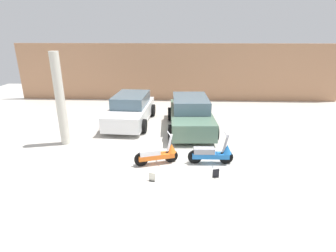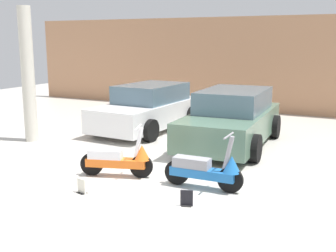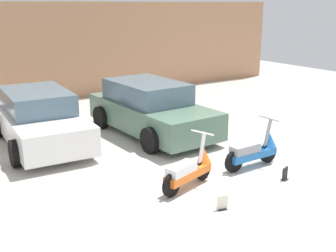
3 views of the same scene
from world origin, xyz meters
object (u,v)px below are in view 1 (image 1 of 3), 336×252
at_px(car_rear_center, 190,114).
at_px(car_rear_left, 131,109).
at_px(support_column_side, 60,100).
at_px(placard_near_left_scooter, 152,177).
at_px(scooter_front_left, 158,154).
at_px(scooter_front_right, 213,153).
at_px(placard_near_right_scooter, 216,174).

bearing_deg(car_rear_center, car_rear_left, -106.82).
distance_m(car_rear_center, support_column_side, 5.27).
distance_m(car_rear_left, support_column_side, 3.47).
xyz_separation_m(car_rear_center, placard_near_left_scooter, (-1.24, -4.43, -0.54)).
relative_size(scooter_front_left, support_column_side, 0.41).
height_order(scooter_front_right, placard_near_left_scooter, scooter_front_right).
bearing_deg(placard_near_left_scooter, car_rear_center, 74.37).
bearing_deg(scooter_front_right, car_rear_center, 99.02).
bearing_deg(scooter_front_right, scooter_front_left, -178.14).
xyz_separation_m(placard_near_right_scooter, support_column_side, (-5.40, 2.26, 1.59)).
bearing_deg(car_rear_center, scooter_front_right, 7.72).
bearing_deg(car_rear_left, placard_near_left_scooter, 19.62).
distance_m(scooter_front_right, support_column_side, 5.74).
xyz_separation_m(scooter_front_left, car_rear_left, (-1.60, 4.07, 0.28)).
height_order(placard_near_left_scooter, support_column_side, support_column_side).
bearing_deg(scooter_front_left, car_rear_center, 53.82).
bearing_deg(car_rear_center, scooter_front_left, -21.34).
bearing_deg(car_rear_left, car_rear_center, 79.04).
height_order(car_rear_center, support_column_side, support_column_side).
bearing_deg(scooter_front_left, placard_near_left_scooter, -112.46).
relative_size(scooter_front_right, car_rear_left, 0.37).
height_order(scooter_front_left, placard_near_left_scooter, scooter_front_left).
distance_m(scooter_front_right, placard_near_right_scooter, 0.90).
bearing_deg(placard_near_right_scooter, car_rear_center, 98.24).
relative_size(scooter_front_right, placard_near_right_scooter, 5.61).
xyz_separation_m(car_rear_left, car_rear_center, (2.74, -0.70, 0.03)).
bearing_deg(car_rear_left, placard_near_right_scooter, 37.89).
distance_m(scooter_front_left, support_column_side, 4.18).
height_order(car_rear_left, placard_near_left_scooter, car_rear_left).
height_order(scooter_front_right, support_column_side, support_column_side).
bearing_deg(placard_near_left_scooter, placard_near_right_scooter, 8.73).
relative_size(placard_near_left_scooter, placard_near_right_scooter, 1.00).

